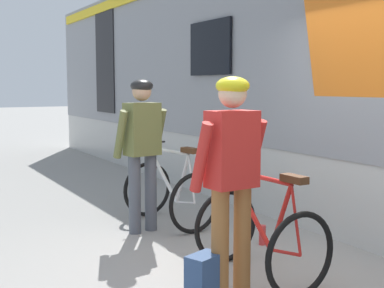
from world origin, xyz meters
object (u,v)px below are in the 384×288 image
cyclist_far_in_red (232,168)px  bicycle_near_white (170,192)px  bicycle_far_red (260,234)px  water_bottle_near_the_bikes (262,235)px  cyclist_near_in_olive (142,142)px  backpack_on_platform (204,280)px

cyclist_far_in_red → bicycle_near_white: size_ratio=1.53×
bicycle_near_white → bicycle_far_red: same height
bicycle_near_white → water_bottle_near_the_bikes: (0.48, -1.23, -0.30)m
cyclist_near_in_olive → water_bottle_near_the_bikes: (0.90, -1.10, -0.95)m
cyclist_near_in_olive → backpack_on_platform: (-0.43, -2.12, -0.85)m
cyclist_far_in_red → bicycle_near_white: bearing=74.9°
backpack_on_platform → cyclist_near_in_olive: bearing=58.0°
water_bottle_near_the_bikes → bicycle_near_white: bearing=111.1°
bicycle_near_white → water_bottle_near_the_bikes: size_ratio=5.44×
bicycle_far_red → backpack_on_platform: bearing=-161.9°
backpack_on_platform → water_bottle_near_the_bikes: backpack_on_platform is taller
cyclist_far_in_red → bicycle_near_white: (0.60, 2.24, -0.65)m
cyclist_far_in_red → bicycle_near_white: cyclist_far_in_red is taller
cyclist_far_in_red → backpack_on_platform: cyclist_far_in_red is taller
bicycle_near_white → cyclist_far_in_red: bearing=-105.1°
backpack_on_platform → water_bottle_near_the_bikes: size_ratio=1.89×
cyclist_near_in_olive → cyclist_far_in_red: 2.11m
bicycle_far_red → cyclist_far_in_red: bearing=-154.3°
bicycle_near_white → backpack_on_platform: bicycle_near_white is taller
water_bottle_near_the_bikes → cyclist_far_in_red: bearing=-137.1°
bicycle_far_red → backpack_on_platform: (-0.71, -0.23, -0.20)m
cyclist_near_in_olive → water_bottle_near_the_bikes: 1.71m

